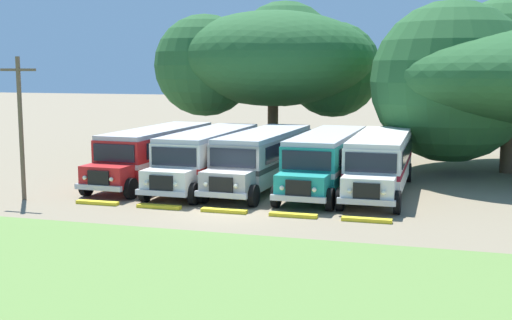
{
  "coord_description": "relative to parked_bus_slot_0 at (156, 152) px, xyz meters",
  "views": [
    {
      "loc": [
        9.07,
        -26.57,
        6.11
      ],
      "look_at": [
        0.0,
        4.31,
        1.6
      ],
      "focal_mm": 46.75,
      "sensor_mm": 36.0,
      "label": 1
    }
  ],
  "objects": [
    {
      "name": "parked_bus_slot_4",
      "position": [
        11.91,
        0.19,
        0.0
      ],
      "size": [
        2.75,
        10.85,
        2.82
      ],
      "rotation": [
        0.0,
        0.0,
        -1.56
      ],
      "color": "silver",
      "rests_on": "ground_plane"
    },
    {
      "name": "foreground_grass_strip",
      "position": [
        6.1,
        -14.74,
        -1.58
      ],
      "size": [
        80.0,
        9.98,
        0.01
      ],
      "primitive_type": "cube",
      "color": "olive",
      "rests_on": "ground_plane"
    },
    {
      "name": "parked_bus_slot_0",
      "position": [
        0.0,
        0.0,
        0.0
      ],
      "size": [
        3.05,
        10.89,
        2.82
      ],
      "rotation": [
        0.0,
        0.0,
        -1.61
      ],
      "color": "red",
      "rests_on": "ground_plane"
    },
    {
      "name": "curb_wheelstop_2",
      "position": [
        6.1,
        -6.45,
        -1.51
      ],
      "size": [
        2.0,
        0.36,
        0.15
      ],
      "primitive_type": "cube",
      "color": "yellow",
      "rests_on": "ground_plane"
    },
    {
      "name": "curb_wheelstop_3",
      "position": [
        9.1,
        -6.45,
        -1.51
      ],
      "size": [
        2.0,
        0.36,
        0.15
      ],
      "primitive_type": "cube",
      "color": "yellow",
      "rests_on": "ground_plane"
    },
    {
      "name": "parked_bus_slot_1",
      "position": [
        3.14,
        -0.42,
        0.0
      ],
      "size": [
        2.77,
        10.85,
        2.82
      ],
      "rotation": [
        0.0,
        0.0,
        -1.58
      ],
      "color": "silver",
      "rests_on": "ground_plane"
    },
    {
      "name": "ground_plane",
      "position": [
        6.1,
        -5.96,
        -1.58
      ],
      "size": [
        220.0,
        220.0,
        0.0
      ],
      "primitive_type": "plane",
      "color": "#84755B"
    },
    {
      "name": "secondary_tree",
      "position": [
        18.07,
        9.2,
        4.01
      ],
      "size": [
        16.03,
        16.3,
        10.46
      ],
      "color": "brown",
      "rests_on": "ground_plane"
    },
    {
      "name": "parked_bus_slot_2",
      "position": [
        6.01,
        -0.07,
        0.0
      ],
      "size": [
        3.12,
        10.9,
        2.82
      ],
      "rotation": [
        0.0,
        0.0,
        -1.62
      ],
      "color": "#9E9993",
      "rests_on": "ground_plane"
    },
    {
      "name": "broad_shade_tree",
      "position": [
        3.17,
        12.55,
        4.99
      ],
      "size": [
        15.07,
        13.27,
        10.85
      ],
      "color": "brown",
      "rests_on": "ground_plane"
    },
    {
      "name": "curb_wheelstop_0",
      "position": [
        0.09,
        -6.45,
        -1.51
      ],
      "size": [
        2.0,
        0.36,
        0.15
      ],
      "primitive_type": "cube",
      "color": "yellow",
      "rests_on": "ground_plane"
    },
    {
      "name": "curb_wheelstop_4",
      "position": [
        12.1,
        -6.45,
        -1.51
      ],
      "size": [
        2.0,
        0.36,
        0.15
      ],
      "primitive_type": "cube",
      "color": "yellow",
      "rests_on": "ground_plane"
    },
    {
      "name": "curb_wheelstop_1",
      "position": [
        3.1,
        -6.45,
        -1.51
      ],
      "size": [
        2.0,
        0.36,
        0.15
      ],
      "primitive_type": "cube",
      "color": "yellow",
      "rests_on": "ground_plane"
    },
    {
      "name": "parked_bus_slot_3",
      "position": [
        9.27,
        0.06,
        0.0
      ],
      "size": [
        2.92,
        10.87,
        2.82
      ],
      "rotation": [
        0.0,
        0.0,
        -1.6
      ],
      "color": "teal",
      "rests_on": "ground_plane"
    },
    {
      "name": "utility_pole",
      "position": [
        -3.7,
        -6.46,
        1.95
      ],
      "size": [
        1.8,
        0.2,
        6.58
      ],
      "color": "brown",
      "rests_on": "ground_plane"
    }
  ]
}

